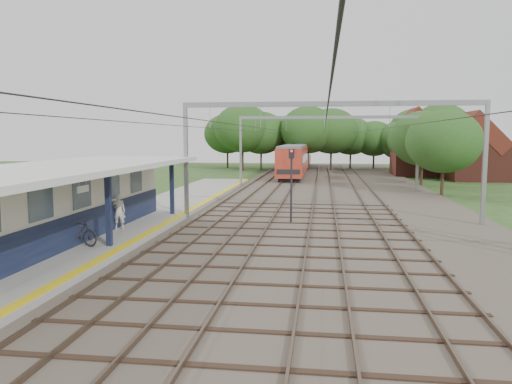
{
  "coord_description": "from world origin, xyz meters",
  "views": [
    {
      "loc": [
        3.14,
        -13.97,
        5.0
      ],
      "look_at": [
        -0.95,
        16.29,
        1.6
      ],
      "focal_mm": 35.0,
      "sensor_mm": 36.0,
      "label": 1
    }
  ],
  "objects_px": {
    "bicycle": "(79,232)",
    "train": "(297,157)",
    "signal_post": "(291,177)",
    "person": "(119,211)"
  },
  "relations": [
    {
      "from": "bicycle",
      "to": "signal_post",
      "type": "height_order",
      "value": "signal_post"
    },
    {
      "from": "bicycle",
      "to": "signal_post",
      "type": "bearing_deg",
      "value": -27.59
    },
    {
      "from": "person",
      "to": "train",
      "type": "distance_m",
      "value": 47.56
    },
    {
      "from": "bicycle",
      "to": "train",
      "type": "height_order",
      "value": "train"
    },
    {
      "from": "bicycle",
      "to": "train",
      "type": "bearing_deg",
      "value": 9.74
    },
    {
      "from": "person",
      "to": "train",
      "type": "height_order",
      "value": "train"
    },
    {
      "from": "bicycle",
      "to": "train",
      "type": "xyz_separation_m",
      "value": [
        6.67,
        51.01,
        1.22
      ]
    },
    {
      "from": "train",
      "to": "signal_post",
      "type": "xyz_separation_m",
      "value": [
        1.85,
        -42.43,
        0.54
      ]
    },
    {
      "from": "bicycle",
      "to": "train",
      "type": "distance_m",
      "value": 51.46
    },
    {
      "from": "signal_post",
      "to": "bicycle",
      "type": "bearing_deg",
      "value": -122.55
    }
  ]
}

